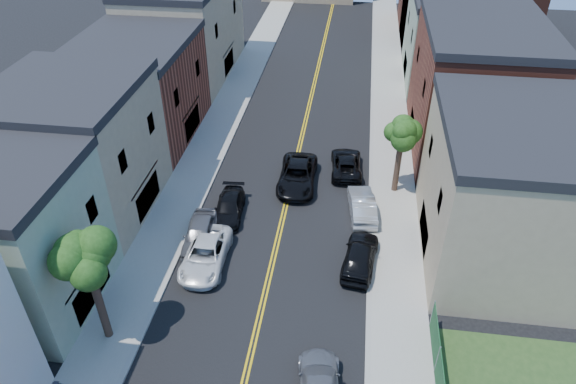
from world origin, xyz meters
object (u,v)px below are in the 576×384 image
at_px(black_car_right, 360,256).
at_px(silver_car_right, 362,205).
at_px(black_suv_lane, 297,175).
at_px(dark_car_right_far, 346,164).
at_px(white_pickup, 206,254).
at_px(grey_car_left, 200,234).
at_px(black_car_left, 229,208).

xyz_separation_m(black_car_right, silver_car_right, (0.00, 5.35, -0.04)).
relative_size(black_car_right, black_suv_lane, 0.82).
distance_m(black_car_right, dark_car_right_far, 10.90).
distance_m(white_pickup, dark_car_right_far, 14.54).
height_order(grey_car_left, silver_car_right, grey_car_left).
bearing_deg(black_suv_lane, grey_car_left, -126.41).
height_order(black_car_left, dark_car_right_far, dark_car_right_far).
height_order(white_pickup, grey_car_left, grey_car_left).
bearing_deg(black_suv_lane, black_car_left, -134.47).
distance_m(black_car_right, black_suv_lane, 9.80).
height_order(dark_car_right_far, black_suv_lane, black_suv_lane).
relative_size(black_car_right, silver_car_right, 1.02).
distance_m(black_car_left, black_car_right, 10.09).
bearing_deg(black_car_left, white_pickup, -97.58).
xyz_separation_m(grey_car_left, black_car_right, (10.53, -0.70, 0.02)).
xyz_separation_m(grey_car_left, silver_car_right, (10.53, 4.65, -0.02)).
bearing_deg(black_car_right, silver_car_right, -82.78).
bearing_deg(black_car_left, silver_car_right, 4.93).
xyz_separation_m(white_pickup, dark_car_right_far, (8.27, 11.96, -0.06)).
relative_size(black_car_right, dark_car_right_far, 0.97).
bearing_deg(black_suv_lane, black_car_right, -60.12).
height_order(grey_car_left, black_car_left, grey_car_left).
bearing_deg(black_car_right, white_pickup, 14.00).
bearing_deg(dark_car_right_far, silver_car_right, 99.88).
height_order(grey_car_left, black_suv_lane, black_suv_lane).
distance_m(white_pickup, black_car_right, 9.70).
relative_size(black_car_left, dark_car_right_far, 0.92).
distance_m(dark_car_right_far, black_suv_lane, 4.35).
bearing_deg(black_car_right, dark_car_right_far, -75.58).
bearing_deg(white_pickup, black_car_left, 85.19).
xyz_separation_m(black_car_left, dark_car_right_far, (7.93, 6.89, 0.03)).
relative_size(grey_car_left, black_car_left, 1.02).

